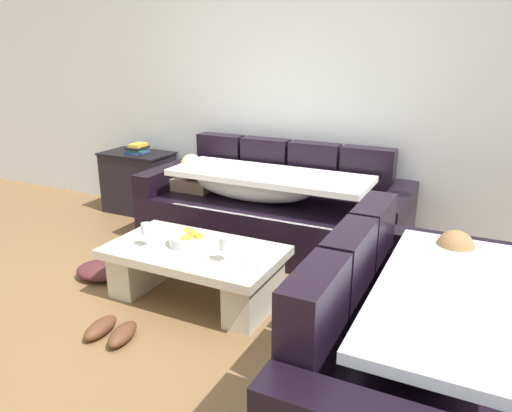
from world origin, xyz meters
TOP-DOWN VIEW (x-y plane):
  - ground_plane at (0.00, 0.00)m, footprint 14.00×14.00m
  - back_wall at (0.00, 2.15)m, footprint 9.00×0.10m
  - couch_along_wall at (0.10, 1.62)m, footprint 2.29×0.92m
  - couch_near_window at (1.61, 0.03)m, footprint 0.92×1.80m
  - coffee_table at (0.06, 0.50)m, footprint 1.20×0.68m
  - fruit_bowl at (-0.01, 0.55)m, footprint 0.28×0.28m
  - wine_glass_near_left at (-0.26, 0.39)m, footprint 0.07×0.07m
  - wine_glass_near_right at (0.35, 0.41)m, footprint 0.07×0.07m
  - open_magazine at (0.42, 0.54)m, footprint 0.31×0.26m
  - side_cabinet at (-1.52, 1.85)m, footprint 0.72×0.44m
  - book_stack_on_cabinet at (-1.50, 1.85)m, footprint 0.18×0.22m
  - pair_of_shoes at (-0.14, -0.14)m, footprint 0.32×0.29m
  - crumpled_garment at (-0.76, 0.46)m, footprint 0.47×0.42m

SIDE VIEW (x-z plane):
  - ground_plane at x=0.00m, z-range 0.00..0.00m
  - pair_of_shoes at x=-0.14m, z-range 0.00..0.09m
  - crumpled_garment at x=-0.76m, z-range 0.00..0.12m
  - coffee_table at x=0.06m, z-range 0.05..0.43m
  - side_cabinet at x=-1.52m, z-range 0.00..0.64m
  - couch_along_wall at x=0.10m, z-range -0.11..0.77m
  - couch_near_window at x=1.61m, z-range -0.11..0.77m
  - open_magazine at x=0.42m, z-range 0.38..0.39m
  - fruit_bowl at x=-0.01m, z-range 0.37..0.47m
  - wine_glass_near_left at x=-0.26m, z-range 0.41..0.58m
  - wine_glass_near_right at x=0.35m, z-range 0.41..0.58m
  - book_stack_on_cabinet at x=-1.50m, z-range 0.64..0.73m
  - back_wall at x=0.00m, z-range 0.00..2.70m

